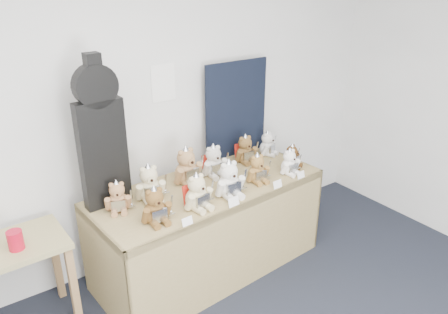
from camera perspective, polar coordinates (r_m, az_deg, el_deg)
room_shell at (r=3.57m, az=-7.93°, el=9.56°), size 6.00×6.00×6.00m
display_table at (r=3.51m, az=-1.26°, el=-6.66°), size 1.94×0.92×0.79m
side_table at (r=3.30m, az=-27.23°, el=-12.44°), size 0.87×0.50×0.71m
guitar_case at (r=3.13m, az=-15.77°, el=2.78°), size 0.34×0.11×1.10m
navy_board at (r=3.93m, az=1.61°, el=6.23°), size 0.65×0.03×0.87m
red_cup at (r=3.14m, az=-25.59°, el=-9.78°), size 0.10×0.10×0.13m
teddy_front_far_left at (r=2.99m, az=-8.93°, el=-6.46°), size 0.24×0.19×0.29m
teddy_front_left at (r=3.13m, az=-3.52°, el=-4.76°), size 0.25×0.22×0.30m
teddy_front_centre at (r=3.28m, az=0.69°, el=-3.10°), size 0.26×0.21×0.32m
teddy_front_right at (r=3.52m, az=4.39°, el=-1.65°), size 0.22×0.18×0.27m
teddy_front_far_right at (r=3.69m, az=8.56°, el=-0.76°), size 0.20×0.16×0.25m
teddy_front_end at (r=3.82m, az=8.90°, el=-0.02°), size 0.19×0.19×0.23m
teddy_back_left at (r=3.28m, az=-9.69°, el=-3.57°), size 0.26×0.22×0.31m
teddy_back_centre_left at (r=3.49m, az=-4.86°, el=-1.39°), size 0.28×0.24×0.34m
teddy_back_centre_right at (r=3.61m, az=-1.34°, el=-0.70°), size 0.24×0.21×0.30m
teddy_back_right at (r=3.87m, az=2.80°, el=0.88°), size 0.23×0.20×0.28m
teddy_back_end at (r=4.05m, az=5.72°, el=1.64°), size 0.21×0.20×0.25m
teddy_back_far_left at (r=3.18m, az=-13.71°, el=-5.22°), size 0.21×0.20×0.26m
entry_card_a at (r=2.97m, az=-4.82°, el=-8.38°), size 0.08×0.02×0.06m
entry_card_b at (r=3.18m, az=1.28°, el=-5.86°), size 0.10×0.03×0.07m
entry_card_c at (r=3.46m, az=7.01°, el=-3.54°), size 0.09×0.03×0.06m
entry_card_d at (r=3.65m, az=10.01°, el=-2.32°), size 0.08×0.02×0.06m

